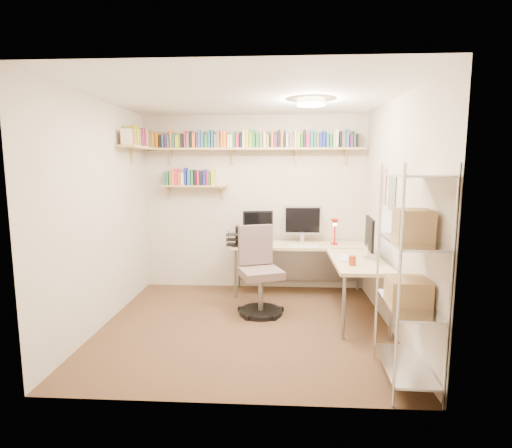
% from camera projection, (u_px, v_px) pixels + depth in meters
% --- Properties ---
extents(ground, '(3.20, 3.20, 0.00)m').
position_uv_depth(ground, '(246.00, 326.00, 4.49)').
color(ground, '#4F3222').
rests_on(ground, ground).
extents(room_shell, '(3.24, 3.04, 2.52)m').
position_uv_depth(room_shell, '(246.00, 188.00, 4.27)').
color(room_shell, beige).
rests_on(room_shell, ground).
extents(wall_shelves, '(3.12, 1.09, 0.80)m').
position_uv_depth(wall_shelves, '(222.00, 148.00, 5.51)').
color(wall_shelves, tan).
rests_on(wall_shelves, ground).
extents(corner_desk, '(1.90, 1.81, 1.24)m').
position_uv_depth(corner_desk, '(303.00, 248.00, 5.29)').
color(corner_desk, beige).
rests_on(corner_desk, ground).
extents(office_chair, '(0.60, 0.61, 1.06)m').
position_uv_depth(office_chair, '(259.00, 277.00, 4.85)').
color(office_chair, black).
rests_on(office_chair, ground).
extents(wire_rack, '(0.42, 0.80, 1.80)m').
position_uv_depth(wire_rack, '(410.00, 266.00, 3.20)').
color(wire_rack, silver).
rests_on(wire_rack, ground).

